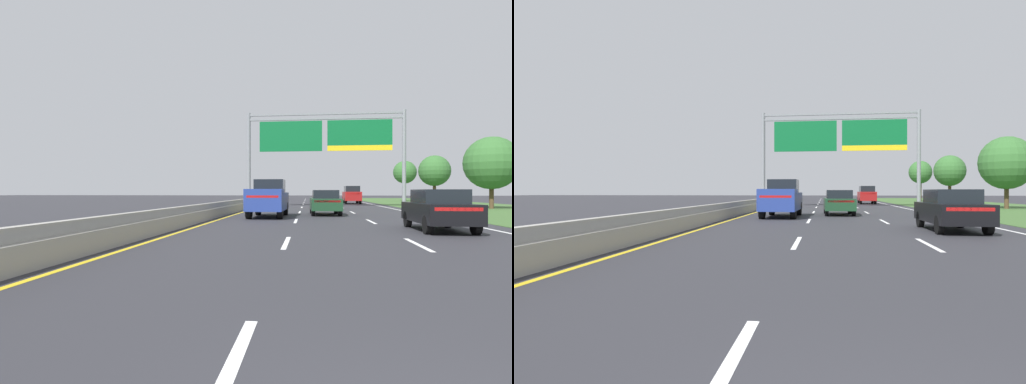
# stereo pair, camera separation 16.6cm
# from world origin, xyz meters

# --- Properties ---
(ground_plane) EXTENTS (220.00, 220.00, 0.00)m
(ground_plane) POSITION_xyz_m (0.00, 35.00, 0.00)
(ground_plane) COLOR #2B2B30
(lane_striping) EXTENTS (11.96, 106.00, 0.01)m
(lane_striping) POSITION_xyz_m (0.00, 34.54, 0.00)
(lane_striping) COLOR white
(lane_striping) RESTS_ON ground
(grass_verge_right) EXTENTS (14.00, 110.00, 0.02)m
(grass_verge_right) POSITION_xyz_m (13.95, 35.00, 0.01)
(grass_verge_right) COLOR #3D602D
(grass_verge_right) RESTS_ON ground
(median_barrier_concrete) EXTENTS (0.60, 110.00, 0.85)m
(median_barrier_concrete) POSITION_xyz_m (-6.60, 35.00, 0.35)
(median_barrier_concrete) COLOR #99968E
(median_barrier_concrete) RESTS_ON ground
(overhead_sign_gantry) EXTENTS (15.06, 0.42, 9.14)m
(overhead_sign_gantry) POSITION_xyz_m (0.30, 38.96, 6.47)
(overhead_sign_gantry) COLOR gray
(overhead_sign_gantry) RESTS_ON ground
(pickup_truck_blue) EXTENTS (2.11, 5.44, 2.20)m
(pickup_truck_blue) POSITION_xyz_m (-3.54, 22.67, 1.07)
(pickup_truck_blue) COLOR navy
(pickup_truck_blue) RESTS_ON ground
(car_red_right_lane_suv) EXTENTS (1.93, 4.71, 2.11)m
(car_red_right_lane_suv) POSITION_xyz_m (3.89, 49.68, 1.10)
(car_red_right_lane_suv) COLOR maroon
(car_red_right_lane_suv) RESTS_ON ground
(car_darkgreen_centre_lane_sedan) EXTENTS (1.93, 4.44, 1.57)m
(car_darkgreen_centre_lane_sedan) POSITION_xyz_m (-0.18, 25.27, 0.82)
(car_darkgreen_centre_lane_sedan) COLOR #193D23
(car_darkgreen_centre_lane_sedan) RESTS_ON ground
(car_black_right_lane_sedan) EXTENTS (1.82, 4.40, 1.57)m
(car_black_right_lane_sedan) POSITION_xyz_m (3.71, 14.97, 0.82)
(car_black_right_lane_sedan) COLOR black
(car_black_right_lane_sedan) RESTS_ON ground
(car_gold_centre_lane_sedan) EXTENTS (1.86, 4.42, 1.57)m
(car_gold_centre_lane_sedan) POSITION_xyz_m (0.23, 35.59, 0.82)
(car_gold_centre_lane_sedan) COLOR #A38438
(car_gold_centre_lane_sedan) RESTS_ON ground
(roadside_tree_mid) EXTENTS (4.48, 4.48, 6.13)m
(roadside_tree_mid) POSITION_xyz_m (14.16, 36.08, 3.89)
(roadside_tree_mid) COLOR #4C3823
(roadside_tree_mid) RESTS_ON ground
(roadside_tree_far) EXTENTS (3.55, 3.55, 5.63)m
(roadside_tree_far) POSITION_xyz_m (13.18, 48.96, 3.84)
(roadside_tree_far) COLOR #4C3823
(roadside_tree_far) RESTS_ON ground
(roadside_tree_distant) EXTENTS (3.43, 3.43, 6.09)m
(roadside_tree_distant) POSITION_xyz_m (13.24, 64.37, 4.35)
(roadside_tree_distant) COLOR #4C3823
(roadside_tree_distant) RESTS_ON ground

